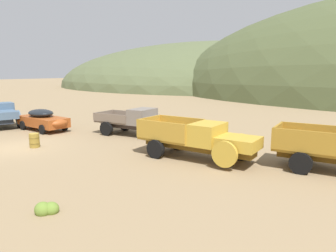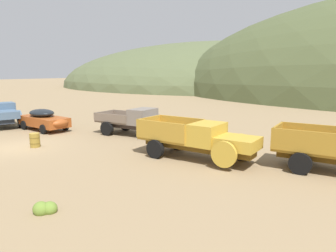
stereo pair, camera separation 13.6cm
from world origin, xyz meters
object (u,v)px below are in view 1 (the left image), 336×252
truck_primer_gray (141,122)px  car_oxide_orange (44,120)px  truck_faded_yellow (204,140)px  oil_drum_spare (34,140)px

truck_primer_gray → car_oxide_orange: bearing=-165.4°
truck_primer_gray → truck_faded_yellow: size_ratio=0.97×
car_oxide_orange → truck_primer_gray: (7.35, 2.38, 0.19)m
oil_drum_spare → truck_faded_yellow: bearing=18.0°
truck_primer_gray → oil_drum_spare: size_ratio=7.28×
car_oxide_orange → oil_drum_spare: size_ratio=5.81×
oil_drum_spare → car_oxide_orange: bearing=139.1°
truck_primer_gray → oil_drum_spare: bearing=-121.8°
truck_faded_yellow → oil_drum_spare: (-9.44, -3.07, -0.62)m
truck_primer_gray → truck_faded_yellow: bearing=-28.3°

